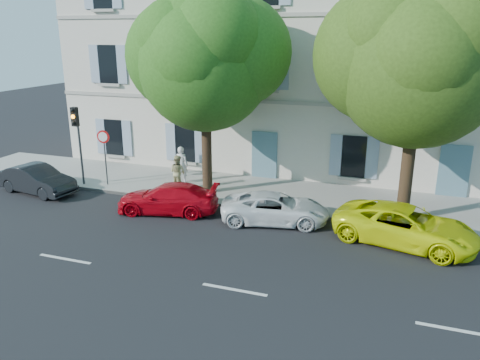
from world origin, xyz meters
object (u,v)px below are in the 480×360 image
at_px(traffic_light, 77,129).
at_px(road_sign, 104,146).
at_px(car_red_coupe, 168,198).
at_px(car_white_coupe, 275,208).
at_px(tree_right, 419,66).
at_px(car_yellow_supercar, 406,226).
at_px(car_dark_sedan, 37,179).
at_px(pedestrian_a, 181,165).
at_px(tree_left, 205,65).
at_px(pedestrian_b, 178,172).

distance_m(traffic_light, road_sign, 1.44).
distance_m(car_red_coupe, traffic_light, 6.11).
height_order(car_white_coupe, tree_right, tree_right).
bearing_deg(car_white_coupe, car_yellow_supercar, -106.97).
distance_m(car_white_coupe, car_yellow_supercar, 4.90).
height_order(car_dark_sedan, car_yellow_supercar, car_yellow_supercar).
bearing_deg(road_sign, car_dark_sedan, -146.14).
xyz_separation_m(car_dark_sedan, tree_right, (16.24, 1.74, 5.41)).
height_order(traffic_light, road_sign, traffic_light).
bearing_deg(car_white_coupe, traffic_light, 71.68).
relative_size(car_yellow_supercar, traffic_light, 1.31).
relative_size(car_red_coupe, traffic_light, 1.12).
bearing_deg(tree_right, pedestrian_a, 171.79).
relative_size(car_red_coupe, car_yellow_supercar, 0.85).
height_order(car_red_coupe, tree_left, tree_left).
bearing_deg(traffic_light, tree_left, 9.33).
distance_m(traffic_light, pedestrian_b, 5.14).
bearing_deg(tree_left, tree_right, -4.00).
bearing_deg(pedestrian_b, car_white_coupe, 174.94).
xyz_separation_m(car_yellow_supercar, traffic_light, (-14.85, 1.59, 2.20)).
xyz_separation_m(car_dark_sedan, traffic_light, (1.49, 1.33, 2.23)).
height_order(car_red_coupe, car_white_coupe, car_red_coupe).
height_order(tree_right, traffic_light, tree_right).
bearing_deg(tree_left, car_white_coupe, -29.53).
height_order(car_red_coupe, pedestrian_a, pedestrian_a).
bearing_deg(pedestrian_a, tree_right, 163.70).
relative_size(pedestrian_a, pedestrian_b, 1.12).
bearing_deg(road_sign, car_yellow_supercar, -8.34).
height_order(tree_right, pedestrian_a, tree_right).
relative_size(car_white_coupe, tree_left, 0.47).
bearing_deg(tree_left, pedestrian_b, -178.96).
relative_size(car_red_coupe, car_white_coupe, 1.00).
distance_m(car_white_coupe, road_sign, 9.11).
relative_size(car_dark_sedan, pedestrian_b, 2.45).
bearing_deg(car_red_coupe, tree_left, 153.59).
relative_size(car_red_coupe, pedestrian_a, 2.31).
bearing_deg(tree_right, car_red_coupe, -167.96).
height_order(car_dark_sedan, road_sign, road_sign).
bearing_deg(car_yellow_supercar, car_red_coupe, 103.26).
height_order(car_white_coupe, road_sign, road_sign).
relative_size(tree_left, road_sign, 3.33).
bearing_deg(tree_left, road_sign, -173.34).
xyz_separation_m(car_yellow_supercar, tree_right, (-0.11, 2.00, 5.38)).
xyz_separation_m(car_red_coupe, car_yellow_supercar, (9.40, -0.02, 0.07)).
distance_m(road_sign, pedestrian_a, 3.75).
xyz_separation_m(car_yellow_supercar, pedestrian_a, (-10.44, 3.49, 0.38)).
bearing_deg(traffic_light, pedestrian_b, 11.91).
distance_m(car_dark_sedan, road_sign, 3.46).
bearing_deg(car_red_coupe, car_yellow_supercar, 78.87).
bearing_deg(tree_left, car_dark_sedan, -162.98).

